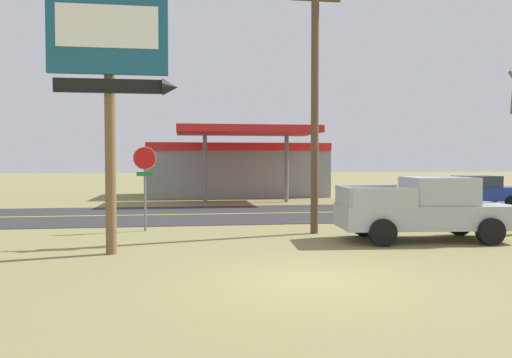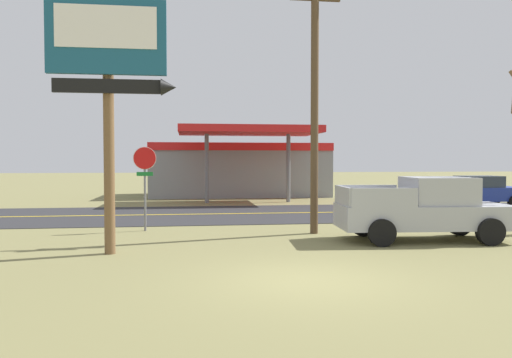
# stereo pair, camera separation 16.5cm
# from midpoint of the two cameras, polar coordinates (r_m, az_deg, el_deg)

# --- Properties ---
(ground_plane) EXTENTS (180.00, 180.00, 0.00)m
(ground_plane) POSITION_cam_midpoint_polar(r_m,az_deg,el_deg) (10.72, 6.20, -11.29)
(ground_plane) COLOR olive
(road_asphalt) EXTENTS (140.00, 8.00, 0.02)m
(road_asphalt) POSITION_cam_midpoint_polar(r_m,az_deg,el_deg) (23.39, -1.41, -3.93)
(road_asphalt) COLOR #2B2B2D
(road_asphalt) RESTS_ON ground
(road_centre_line) EXTENTS (126.00, 0.20, 0.01)m
(road_centre_line) POSITION_cam_midpoint_polar(r_m,az_deg,el_deg) (23.39, -1.41, -3.89)
(road_centre_line) COLOR gold
(road_centre_line) RESTS_ON road_asphalt
(motel_sign) EXTENTS (3.29, 0.54, 6.94)m
(motel_sign) POSITION_cam_midpoint_polar(r_m,az_deg,el_deg) (13.97, -15.75, 11.87)
(motel_sign) COLOR brown
(motel_sign) RESTS_ON ground
(stop_sign) EXTENTS (0.80, 0.08, 2.95)m
(stop_sign) POSITION_cam_midpoint_polar(r_m,az_deg,el_deg) (18.11, -12.13, 0.64)
(stop_sign) COLOR slate
(stop_sign) RESTS_ON ground
(utility_pole) EXTENTS (1.90, 0.26, 9.16)m
(utility_pole) POSITION_cam_midpoint_polar(r_m,az_deg,el_deg) (17.39, 6.88, 10.05)
(utility_pole) COLOR brown
(utility_pole) RESTS_ON ground
(gas_station) EXTENTS (12.00, 11.50, 4.40)m
(gas_station) POSITION_cam_midpoint_polar(r_m,az_deg,el_deg) (35.21, -1.83, 1.27)
(gas_station) COLOR gray
(gas_station) RESTS_ON ground
(pickup_silver_parked_on_lawn) EXTENTS (5.33, 2.52, 1.96)m
(pickup_silver_parked_on_lawn) POSITION_cam_midpoint_polar(r_m,az_deg,el_deg) (16.52, 18.77, -3.26)
(pickup_silver_parked_on_lawn) COLOR #A8AAAF
(pickup_silver_parked_on_lawn) RESTS_ON ground
(car_blue_near_lane) EXTENTS (4.20, 2.00, 1.64)m
(car_blue_near_lane) POSITION_cam_midpoint_polar(r_m,az_deg,el_deg) (29.56, 24.07, -1.24)
(car_blue_near_lane) COLOR #233893
(car_blue_near_lane) RESTS_ON ground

